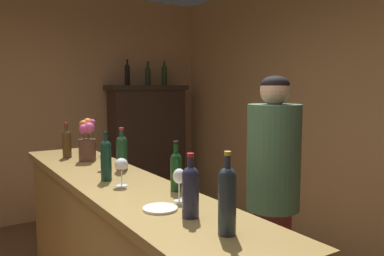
{
  "coord_description": "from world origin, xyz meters",
  "views": [
    {
      "loc": [
        -0.45,
        -1.91,
        1.62
      ],
      "look_at": [
        1.16,
        0.6,
        1.31
      ],
      "focal_mm": 36.47,
      "sensor_mm": 36.0,
      "label": 1
    }
  ],
  "objects_px": {
    "wine_glass_rear": "(103,157)",
    "wine_glass_mid": "(179,177)",
    "wine_bottle_malbec": "(227,197)",
    "wine_glass_front": "(121,166)",
    "wine_bottle_merlot": "(190,189)",
    "wine_bottle_syrah": "(176,169)",
    "bartender": "(273,197)",
    "display_bottle_center": "(164,74)",
    "display_bottle_left": "(127,74)",
    "display_cabinet": "(148,144)",
    "wine_bottle_chardonnay": "(67,142)",
    "cheese_plate": "(160,209)",
    "flower_arrangement": "(87,141)",
    "wine_bottle_pinot": "(122,151)",
    "wine_bottle_rose": "(106,158)",
    "display_bottle_midleft": "(148,75)"
  },
  "relations": [
    {
      "from": "wine_glass_rear",
      "to": "wine_bottle_rose",
      "type": "bearing_deg",
      "value": -106.66
    },
    {
      "from": "wine_glass_mid",
      "to": "display_bottle_left",
      "type": "height_order",
      "value": "display_bottle_left"
    },
    {
      "from": "wine_bottle_syrah",
      "to": "display_bottle_midleft",
      "type": "relative_size",
      "value": 0.91
    },
    {
      "from": "display_bottle_center",
      "to": "wine_bottle_merlot",
      "type": "bearing_deg",
      "value": -116.8
    },
    {
      "from": "bartender",
      "to": "display_bottle_center",
      "type": "bearing_deg",
      "value": -100.97
    },
    {
      "from": "display_bottle_midleft",
      "to": "wine_bottle_syrah",
      "type": "bearing_deg",
      "value": -113.38
    },
    {
      "from": "wine_bottle_rose",
      "to": "wine_glass_mid",
      "type": "xyz_separation_m",
      "value": [
        0.16,
        -0.63,
        -0.02
      ]
    },
    {
      "from": "display_bottle_left",
      "to": "display_bottle_midleft",
      "type": "relative_size",
      "value": 1.11
    },
    {
      "from": "display_cabinet",
      "to": "display_bottle_center",
      "type": "xyz_separation_m",
      "value": [
        0.26,
        0.0,
        0.94
      ]
    },
    {
      "from": "wine_glass_front",
      "to": "wine_glass_mid",
      "type": "height_order",
      "value": "wine_glass_mid"
    },
    {
      "from": "wine_bottle_chardonnay",
      "to": "wine_bottle_rose",
      "type": "height_order",
      "value": "wine_bottle_rose"
    },
    {
      "from": "wine_bottle_malbec",
      "to": "wine_glass_front",
      "type": "distance_m",
      "value": 0.95
    },
    {
      "from": "display_cabinet",
      "to": "display_bottle_center",
      "type": "bearing_deg",
      "value": 0.0
    },
    {
      "from": "wine_glass_rear",
      "to": "cheese_plate",
      "type": "xyz_separation_m",
      "value": [
        -0.08,
        -1.01,
        -0.09
      ]
    },
    {
      "from": "wine_glass_front",
      "to": "display_cabinet",
      "type": "bearing_deg",
      "value": 60.94
    },
    {
      "from": "wine_glass_rear",
      "to": "cheese_plate",
      "type": "relative_size",
      "value": 0.78
    },
    {
      "from": "wine_glass_rear",
      "to": "wine_glass_mid",
      "type": "bearing_deg",
      "value": -86.05
    },
    {
      "from": "wine_glass_rear",
      "to": "wine_bottle_chardonnay",
      "type": "bearing_deg",
      "value": 97.17
    },
    {
      "from": "display_bottle_midleft",
      "to": "wine_bottle_merlot",
      "type": "bearing_deg",
      "value": -113.22
    },
    {
      "from": "wine_bottle_syrah",
      "to": "display_bottle_midleft",
      "type": "xyz_separation_m",
      "value": [
        1.22,
        2.83,
        0.62
      ]
    },
    {
      "from": "display_bottle_midleft",
      "to": "display_bottle_center",
      "type": "xyz_separation_m",
      "value": [
        0.25,
        0.0,
        0.02
      ]
    },
    {
      "from": "wine_glass_rear",
      "to": "display_cabinet",
      "type": "bearing_deg",
      "value": 56.75
    },
    {
      "from": "cheese_plate",
      "to": "display_bottle_center",
      "type": "distance_m",
      "value": 3.6
    },
    {
      "from": "wine_bottle_rose",
      "to": "display_bottle_left",
      "type": "xyz_separation_m",
      "value": [
        1.17,
        2.38,
        0.62
      ]
    },
    {
      "from": "wine_bottle_syrah",
      "to": "display_bottle_left",
      "type": "distance_m",
      "value": 3.04
    },
    {
      "from": "display_cabinet",
      "to": "wine_bottle_rose",
      "type": "distance_m",
      "value": 2.8
    },
    {
      "from": "wine_bottle_chardonnay",
      "to": "wine_glass_front",
      "type": "xyz_separation_m",
      "value": [
        0.02,
        -1.13,
        -0.01
      ]
    },
    {
      "from": "display_cabinet",
      "to": "cheese_plate",
      "type": "bearing_deg",
      "value": -115.08
    },
    {
      "from": "wine_bottle_syrah",
      "to": "display_bottle_center",
      "type": "bearing_deg",
      "value": 62.54
    },
    {
      "from": "wine_bottle_rose",
      "to": "wine_glass_rear",
      "type": "xyz_separation_m",
      "value": [
        0.09,
        0.31,
        -0.04
      ]
    },
    {
      "from": "wine_bottle_syrah",
      "to": "bartender",
      "type": "distance_m",
      "value": 0.68
    },
    {
      "from": "wine_bottle_chardonnay",
      "to": "cheese_plate",
      "type": "xyz_separation_m",
      "value": [
        -0.0,
        -1.66,
        -0.12
      ]
    },
    {
      "from": "wine_bottle_merlot",
      "to": "display_bottle_midleft",
      "type": "distance_m",
      "value": 3.59
    },
    {
      "from": "wine_bottle_merlot",
      "to": "wine_bottle_malbec",
      "type": "relative_size",
      "value": 0.87
    },
    {
      "from": "wine_bottle_syrah",
      "to": "display_bottle_midleft",
      "type": "bearing_deg",
      "value": 66.62
    },
    {
      "from": "wine_glass_rear",
      "to": "wine_bottle_pinot",
      "type": "bearing_deg",
      "value": -34.31
    },
    {
      "from": "display_cabinet",
      "to": "bartender",
      "type": "height_order",
      "value": "bartender"
    },
    {
      "from": "wine_bottle_malbec",
      "to": "wine_bottle_pinot",
      "type": "bearing_deg",
      "value": 85.03
    },
    {
      "from": "wine_glass_front",
      "to": "display_bottle_center",
      "type": "xyz_separation_m",
      "value": [
        1.69,
        2.56,
        0.64
      ]
    },
    {
      "from": "wine_bottle_chardonnay",
      "to": "bartender",
      "type": "bearing_deg",
      "value": -60.51
    },
    {
      "from": "wine_bottle_malbec",
      "to": "wine_glass_front",
      "type": "bearing_deg",
      "value": 93.35
    },
    {
      "from": "wine_bottle_merlot",
      "to": "wine_glass_front",
      "type": "distance_m",
      "value": 0.69
    },
    {
      "from": "wine_bottle_rose",
      "to": "display_bottle_left",
      "type": "distance_m",
      "value": 2.72
    },
    {
      "from": "flower_arrangement",
      "to": "display_cabinet",
      "type": "bearing_deg",
      "value": 51.11
    },
    {
      "from": "wine_glass_rear",
      "to": "flower_arrangement",
      "type": "height_order",
      "value": "flower_arrangement"
    },
    {
      "from": "wine_bottle_pinot",
      "to": "wine_glass_mid",
      "type": "bearing_deg",
      "value": -92.98
    },
    {
      "from": "wine_bottle_malbec",
      "to": "cheese_plate",
      "type": "relative_size",
      "value": 2.0
    },
    {
      "from": "display_bottle_left",
      "to": "bartender",
      "type": "xyz_separation_m",
      "value": [
        -0.3,
        -2.95,
        -0.87
      ]
    },
    {
      "from": "cheese_plate",
      "to": "display_bottle_midleft",
      "type": "bearing_deg",
      "value": 64.67
    },
    {
      "from": "display_cabinet",
      "to": "wine_bottle_malbec",
      "type": "distance_m",
      "value": 3.77
    }
  ]
}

